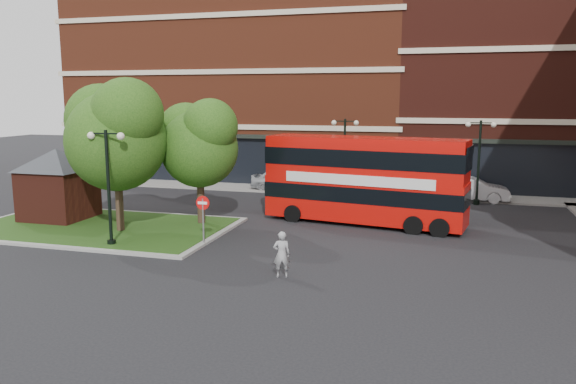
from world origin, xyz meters
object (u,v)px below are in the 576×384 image
(bus, at_px, (364,174))
(car_silver, at_px, (283,180))
(car_white, at_px, (471,189))
(woman, at_px, (282,254))

(bus, xyz_separation_m, car_silver, (-6.66, 8.38, -1.77))
(car_silver, distance_m, car_white, 12.14)
(bus, distance_m, car_silver, 10.85)
(woman, bearing_deg, car_white, -131.96)
(woman, height_order, car_silver, woman)
(car_white, bearing_deg, woman, 157.33)
(car_white, bearing_deg, bus, 144.93)
(woman, distance_m, car_white, 18.66)
(car_white, bearing_deg, car_silver, 87.48)
(bus, relative_size, car_silver, 2.34)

